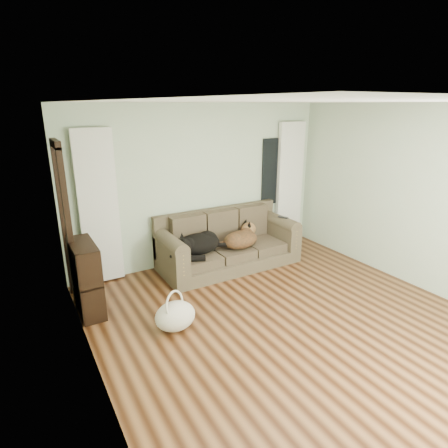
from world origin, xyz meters
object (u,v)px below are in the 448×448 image
dog_shepherd (241,238)px  bookshelf (86,276)px  tote_bag (175,318)px  sofa (229,240)px  dog_black_lab (196,246)px

dog_shepherd → bookshelf: size_ratio=0.71×
tote_bag → bookshelf: bearing=129.8°
sofa → tote_bag: bearing=-139.7°
sofa → dog_shepherd: sofa is taller
sofa → tote_bag: (-1.51, -1.28, -0.29)m
sofa → tote_bag: sofa is taller
sofa → bookshelf: (-2.31, -0.32, 0.05)m
bookshelf → dog_black_lab: bearing=8.6°
tote_bag → dog_black_lab: bearing=54.4°
sofa → dog_shepherd: bearing=-32.7°
dog_black_lab → bookshelf: bookshelf is taller
dog_shepherd → tote_bag: (-1.67, -1.17, -0.33)m
dog_black_lab → bookshelf: size_ratio=0.79×
dog_shepherd → bookshelf: bearing=-8.0°
sofa → bookshelf: bearing=-172.2°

